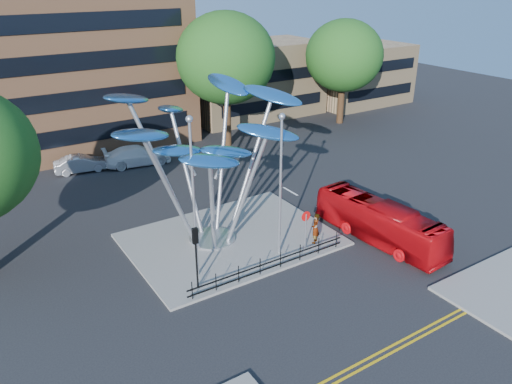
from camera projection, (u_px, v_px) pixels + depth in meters
ground at (304, 282)px, 26.45m from camera, size 120.00×120.00×0.00m
traffic_island at (231, 239)px, 30.53m from camera, size 12.00×9.00×0.15m
double_yellow_near at (388, 348)px, 21.84m from camera, size 40.00×0.12×0.01m
double_yellow_far at (393, 352)px, 21.61m from camera, size 40.00×0.12×0.01m
low_building_near at (253, 79)px, 55.79m from camera, size 15.00×8.00×8.00m
low_building_far at (358, 74)px, 61.40m from camera, size 12.00×8.00×7.00m
tree_right at (226, 58)px, 44.04m from camera, size 8.80×8.80×12.11m
tree_far at (344, 56)px, 51.36m from camera, size 8.00×8.00×10.81m
leaf_sculpture at (205, 133)px, 27.76m from camera, size 12.72×9.54×9.51m
street_lamp_left at (193, 186)px, 24.73m from camera, size 0.36×0.36×8.80m
street_lamp_right at (281, 174)px, 26.93m from camera, size 0.36×0.36×8.30m
traffic_light_island at (196, 245)px, 24.83m from camera, size 0.28×0.18×3.42m
no_entry_sign_island at (306, 224)px, 28.64m from camera, size 0.60×0.10×2.45m
pedestrian_railing_front at (270, 264)px, 27.04m from camera, size 10.00×0.06×1.00m
red_bus at (379, 222)px, 30.10m from camera, size 2.68×9.06×2.49m
pedestrian at (315, 228)px, 29.65m from camera, size 0.83×0.79×1.91m
parked_car_mid at (81, 164)px, 40.73m from camera, size 4.39×2.03×1.39m
parked_car_right at (137, 155)px, 42.25m from camera, size 5.88×3.03×1.63m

